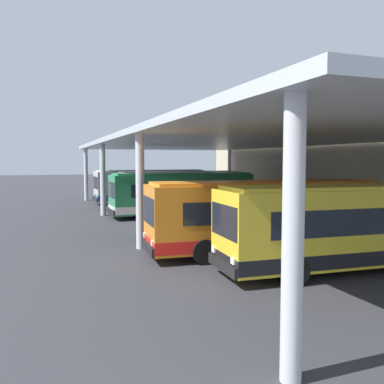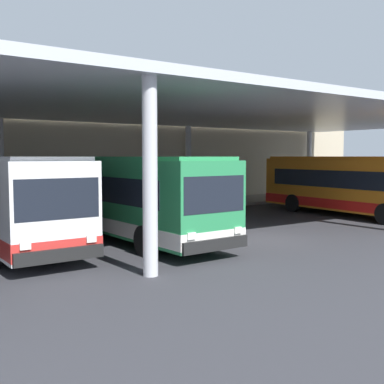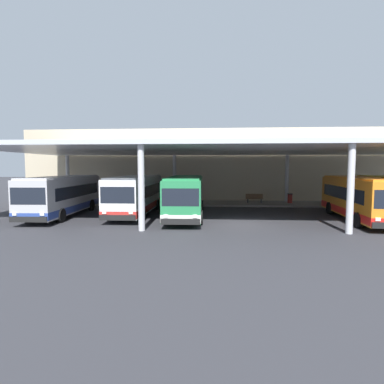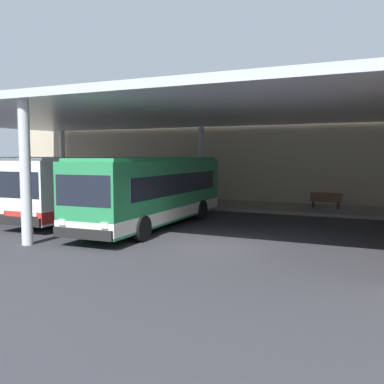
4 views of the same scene
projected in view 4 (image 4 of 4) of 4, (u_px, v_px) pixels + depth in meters
The scene contains 7 objects.
ground_plane at pixel (209, 246), 15.58m from camera, with size 200.00×200.00×0.00m, color #333338.
platform_kerb at pixel (283, 208), 26.21m from camera, with size 42.00×4.50×0.18m, color gray.
station_building_facade at pixel (295, 142), 28.80m from camera, with size 48.00×1.60×8.27m, color #C1B293.
canopy_shelter at pixel (254, 111), 20.10m from camera, with size 40.00×17.00×5.55m.
bus_second_bay at pixel (95, 186), 22.60m from camera, with size 2.79×10.55×3.17m.
bus_middle_bay at pixel (154, 191), 19.76m from camera, with size 2.94×10.60×3.17m.
bench_waiting at pixel (326, 200), 25.18m from camera, with size 1.80×0.45×0.92m.
Camera 4 is at (5.87, -14.20, 3.28)m, focal length 40.50 mm.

